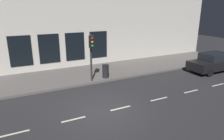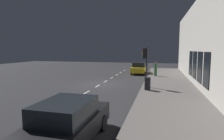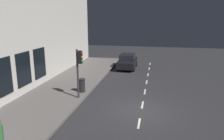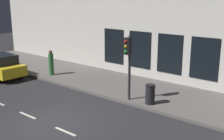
% 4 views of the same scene
% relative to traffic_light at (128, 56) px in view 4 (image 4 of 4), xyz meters
% --- Properties ---
extents(ground_plane, '(60.00, 60.00, 0.00)m').
position_rel_traffic_light_xyz_m(ground_plane, '(-4.27, 1.02, -2.48)').
color(ground_plane, '#28282B').
extents(sidewalk, '(4.50, 32.00, 0.15)m').
position_rel_traffic_light_xyz_m(sidewalk, '(1.98, 1.02, -2.41)').
color(sidewalk, '#5B5654').
rests_on(sidewalk, ground).
extents(building_facade, '(0.65, 32.00, 7.79)m').
position_rel_traffic_light_xyz_m(building_facade, '(4.53, 1.02, 1.40)').
color(building_facade, beige).
rests_on(building_facade, ground).
extents(lane_centre_line, '(0.12, 27.20, 0.01)m').
position_rel_traffic_light_xyz_m(lane_centre_line, '(-4.27, 0.02, -2.48)').
color(lane_centre_line, beige).
rests_on(lane_centre_line, ground).
extents(traffic_light, '(0.48, 0.32, 3.36)m').
position_rel_traffic_light_xyz_m(traffic_light, '(0.00, 0.00, 0.00)').
color(traffic_light, '#2D2D30').
rests_on(traffic_light, sidewalk).
extents(parked_car_0, '(1.99, 3.92, 1.58)m').
position_rel_traffic_light_xyz_m(parked_car_0, '(-1.53, 9.57, -1.70)').
color(parked_car_0, gold).
rests_on(parked_car_0, ground).
extents(pedestrian_0, '(0.43, 0.43, 1.71)m').
position_rel_traffic_light_xyz_m(pedestrian_0, '(0.72, 6.97, -1.53)').
color(pedestrian_0, '#336B38').
rests_on(pedestrian_0, sidewalk).
extents(trash_bin, '(0.49, 0.49, 0.99)m').
position_rel_traffic_light_xyz_m(trash_bin, '(0.28, -1.18, -1.84)').
color(trash_bin, black).
rests_on(trash_bin, sidewalk).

